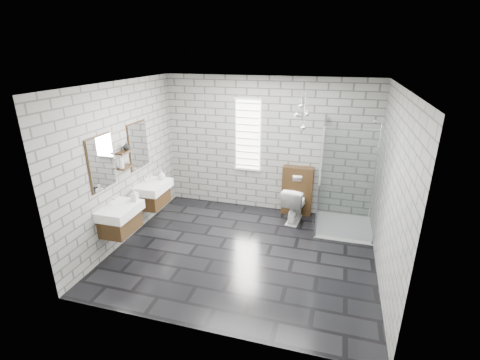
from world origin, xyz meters
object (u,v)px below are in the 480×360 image
at_px(vanity_right, 151,187).
at_px(cistern_panel, 297,191).
at_px(shower_enclosure, 340,206).
at_px(vanity_left, 118,211).
at_px(toilet, 295,204).

bearing_deg(vanity_right, cistern_panel, 25.42).
bearing_deg(shower_enclosure, vanity_left, -152.84).
height_order(shower_enclosure, toilet, shower_enclosure).
height_order(vanity_left, toilet, vanity_left).
bearing_deg(toilet, cistern_panel, -83.40).
relative_size(cistern_panel, shower_enclosure, 0.49).
distance_m(vanity_right, shower_enclosure, 3.49).
relative_size(vanity_left, vanity_right, 1.00).
bearing_deg(shower_enclosure, toilet, 167.08).
relative_size(vanity_left, cistern_panel, 1.57).
bearing_deg(shower_enclosure, cistern_panel, 148.62).
xyz_separation_m(vanity_right, toilet, (2.56, 0.89, -0.40)).
xyz_separation_m(vanity_left, vanity_right, (0.00, 1.05, 0.00)).
relative_size(shower_enclosure, toilet, 2.86).
relative_size(vanity_left, shower_enclosure, 0.77).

